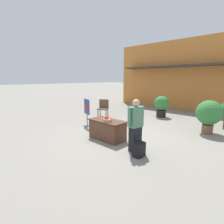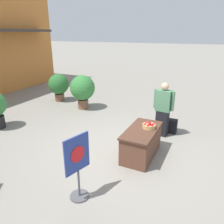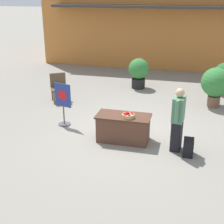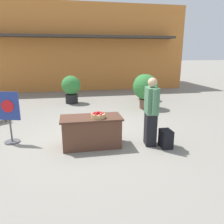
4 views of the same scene
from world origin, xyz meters
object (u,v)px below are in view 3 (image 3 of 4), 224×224
backpack (188,147)px  display_table (123,128)px  patio_chair (59,86)px  person_visitor (178,119)px  potted_plant_near_left (139,71)px  potted_plant_far_left (216,83)px  poster_board (63,103)px  apple_basket (128,115)px

backpack → display_table: bearing=166.7°
backpack → patio_chair: 5.46m
person_visitor → potted_plant_near_left: (-1.80, 4.93, -0.12)m
person_visitor → potted_plant_far_left: person_visitor is taller
display_table → potted_plant_near_left: (-0.41, 4.75, 0.34)m
patio_chair → potted_plant_near_left: size_ratio=0.81×
backpack → poster_board: (-3.60, 0.97, 0.47)m
display_table → person_visitor: (1.38, -0.18, 0.45)m
person_visitor → poster_board: bearing=-5.4°
apple_basket → poster_board: 2.17m
potted_plant_near_left → person_visitor: bearing=-70.0°
display_table → backpack: 1.74m
potted_plant_far_left → apple_basket: bearing=-124.1°
patio_chair → potted_plant_near_left: potted_plant_near_left is taller
backpack → apple_basket: bearing=169.8°
person_visitor → backpack: (0.31, -0.22, -0.60)m
person_visitor → patio_chair: (-4.29, 2.71, -0.26)m
apple_basket → potted_plant_near_left: bearing=96.6°
potted_plant_near_left → potted_plant_far_left: bearing=-27.3°
display_table → person_visitor: person_visitor is taller
display_table → patio_chair: bearing=138.8°
display_table → patio_chair: size_ratio=1.43×
person_visitor → backpack: size_ratio=3.82×
backpack → poster_board: poster_board is taller
patio_chair → backpack: bearing=24.7°
display_table → patio_chair: 3.86m
patio_chair → potted_plant_far_left: potted_plant_far_left is taller
poster_board → potted_plant_far_left: (4.35, 2.71, 0.14)m
poster_board → patio_chair: bearing=-138.3°
backpack → potted_plant_far_left: size_ratio=0.31×
poster_board → backpack: bearing=89.9°
person_visitor → patio_chair: 5.08m
person_visitor → patio_chair: size_ratio=1.63×
display_table → apple_basket: apple_basket is taller
display_table → potted_plant_far_left: 4.11m
person_visitor → potted_plant_near_left: person_visitor is taller
person_visitor → patio_chair: bearing=-25.1°
apple_basket → backpack: bearing=-10.2°
apple_basket → person_visitor: person_visitor is taller
person_visitor → potted_plant_near_left: bearing=-62.7°
person_visitor → backpack: 0.71m
person_visitor → potted_plant_far_left: (1.06, 3.45, 0.00)m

